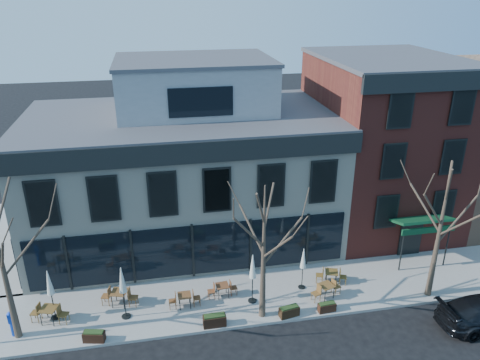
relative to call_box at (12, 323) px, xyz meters
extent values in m
plane|color=black|center=(8.71, 3.10, -0.87)|extent=(120.00, 120.00, 0.00)
cube|color=gray|center=(11.96, 0.95, -0.80)|extent=(33.50, 4.70, 0.15)
cube|color=gray|center=(-2.54, 9.10, -0.80)|extent=(4.50, 12.00, 0.15)
cube|color=beige|center=(8.71, 8.10, 3.13)|extent=(18.00, 10.00, 8.00)
cube|color=#47474C|center=(8.71, 8.10, 7.18)|extent=(18.30, 10.30, 0.30)
cube|color=black|center=(8.71, 2.98, 6.68)|extent=(18.30, 0.25, 1.10)
cube|color=black|center=(-0.41, 8.10, 6.68)|extent=(0.25, 10.30, 1.10)
cube|color=black|center=(8.71, 3.04, 1.03)|extent=(17.20, 0.12, 3.00)
cube|color=black|center=(-0.35, 7.10, 1.03)|extent=(0.12, 7.50, 3.00)
cube|color=gray|center=(9.71, 9.10, 8.73)|extent=(9.00, 6.50, 3.00)
cube|color=maroon|center=(21.71, 8.10, 4.63)|extent=(8.00, 10.00, 11.00)
cube|color=#47474C|center=(21.71, 8.10, 10.18)|extent=(8.20, 10.20, 0.25)
cube|color=black|center=(21.71, 2.98, 9.73)|extent=(8.20, 0.25, 1.00)
cube|color=#0D3D21|center=(21.71, 2.25, 2.03)|extent=(3.20, 1.66, 0.67)
cube|color=black|center=(21.71, 3.05, 0.38)|extent=(1.40, 0.10, 2.50)
cone|color=#382B21|center=(0.21, -0.10, 3.24)|extent=(0.34, 0.34, 7.92)
cylinder|color=#382B21|center=(1.28, 0.09, 3.81)|extent=(2.23, 0.50, 2.48)
cylinder|color=#382B21|center=(0.66, -1.06, 4.18)|extent=(1.03, 2.04, 2.28)
cone|color=#382B21|center=(11.71, -0.80, 2.80)|extent=(0.34, 0.34, 7.04)
cylinder|color=#382B21|center=(12.66, -0.63, 3.30)|extent=(2.00, 0.46, 2.21)
cylinder|color=#382B21|center=(11.31, 0.06, 3.71)|extent=(0.93, 1.84, 1.91)
cylinder|color=#382B21|center=(10.96, -1.07, 4.17)|extent=(1.61, 0.68, 1.97)
cylinder|color=#382B21|center=(12.11, -1.65, 3.63)|extent=(0.93, 1.83, 2.03)
cone|color=#382B21|center=(20.71, -0.80, 3.02)|extent=(0.34, 0.34, 7.48)
cylinder|color=#382B21|center=(21.72, -0.62, 3.56)|extent=(2.12, 0.48, 2.35)
cylinder|color=#382B21|center=(20.29, 0.12, 3.99)|extent=(0.98, 1.94, 2.03)
cylinder|color=#382B21|center=(19.92, -1.09, 4.48)|extent=(1.71, 0.71, 2.09)
cylinder|color=#382B21|center=(21.14, -1.71, 3.91)|extent=(0.98, 1.94, 2.16)
cylinder|color=#0D36B4|center=(0.00, 0.00, -0.36)|extent=(0.21, 0.21, 0.73)
cube|color=#0D36B4|center=(0.00, 0.00, 0.27)|extent=(0.23, 0.19, 0.52)
cone|color=#0D36B4|center=(0.00, 0.00, 0.58)|extent=(0.27, 0.27, 0.13)
cube|color=brown|center=(1.51, 0.67, 0.06)|extent=(0.93, 0.93, 0.04)
cylinder|color=black|center=(1.14, 0.46, -0.34)|extent=(0.04, 0.04, 0.77)
cylinder|color=black|center=(1.72, 0.30, -0.34)|extent=(0.04, 0.04, 0.77)
cylinder|color=black|center=(1.31, 1.04, -0.34)|extent=(0.04, 0.04, 0.77)
cylinder|color=black|center=(1.89, 0.87, -0.34)|extent=(0.04, 0.04, 0.77)
cube|color=brown|center=(4.78, 1.36, 0.07)|extent=(0.93, 0.93, 0.04)
cylinder|color=black|center=(4.41, 1.15, -0.33)|extent=(0.04, 0.04, 0.78)
cylinder|color=black|center=(4.99, 0.99, -0.33)|extent=(0.04, 0.04, 0.78)
cylinder|color=black|center=(4.57, 1.73, -0.33)|extent=(0.04, 0.04, 0.78)
cylinder|color=black|center=(5.15, 1.57, -0.33)|extent=(0.04, 0.04, 0.78)
cube|color=brown|center=(8.01, 0.61, -0.04)|extent=(0.67, 0.67, 0.04)
cylinder|color=black|center=(7.75, 0.34, -0.38)|extent=(0.04, 0.04, 0.68)
cylinder|color=black|center=(8.28, 0.35, -0.38)|extent=(0.04, 0.04, 0.68)
cylinder|color=black|center=(7.74, 0.87, -0.38)|extent=(0.04, 0.04, 0.68)
cylinder|color=black|center=(8.27, 0.88, -0.38)|extent=(0.04, 0.04, 0.68)
cube|color=brown|center=(10.02, 1.08, -0.05)|extent=(0.69, 0.69, 0.04)
cylinder|color=black|center=(9.79, 0.80, -0.39)|extent=(0.04, 0.04, 0.66)
cylinder|color=black|center=(10.30, 0.84, -0.39)|extent=(0.04, 0.04, 0.66)
cylinder|color=black|center=(9.75, 1.32, -0.39)|extent=(0.04, 0.04, 0.66)
cylinder|color=black|center=(10.26, 1.36, -0.39)|extent=(0.04, 0.04, 0.66)
cube|color=brown|center=(15.32, -0.02, 0.01)|extent=(0.87, 0.87, 0.04)
cylinder|color=black|center=(15.13, -0.37, -0.36)|extent=(0.04, 0.04, 0.72)
cylinder|color=black|center=(15.67, -0.20, -0.36)|extent=(0.04, 0.04, 0.72)
cylinder|color=black|center=(14.97, 0.17, -0.36)|extent=(0.04, 0.04, 0.72)
cylinder|color=black|center=(15.50, 0.33, -0.36)|extent=(0.04, 0.04, 0.72)
cube|color=brown|center=(16.04, 1.13, -0.02)|extent=(0.86, 0.86, 0.04)
cylinder|color=black|center=(15.69, 0.96, -0.37)|extent=(0.04, 0.04, 0.70)
cylinder|color=black|center=(16.21, 0.79, -0.37)|extent=(0.04, 0.04, 0.70)
cylinder|color=black|center=(15.87, 1.48, -0.37)|extent=(0.04, 0.04, 0.70)
cylinder|color=black|center=(16.38, 1.30, -0.37)|extent=(0.04, 0.04, 0.70)
cylinder|color=black|center=(1.69, 0.92, -0.69)|extent=(0.44, 0.44, 0.06)
cylinder|color=black|center=(1.69, 0.92, 0.37)|extent=(0.05, 0.05, 2.19)
cone|color=beige|center=(1.69, 0.92, 1.36)|extent=(0.36, 0.36, 1.29)
cylinder|color=black|center=(5.10, 0.34, -0.69)|extent=(0.46, 0.46, 0.06)
cylinder|color=black|center=(5.10, 0.34, 0.42)|extent=(0.05, 0.05, 2.29)
cone|color=#B8BDAF|center=(5.10, 0.34, 1.47)|extent=(0.38, 0.38, 1.36)
cylinder|color=black|center=(11.47, 0.37, -0.69)|extent=(0.45, 0.45, 0.06)
cylinder|color=black|center=(11.47, 0.37, 0.39)|extent=(0.05, 0.05, 2.23)
cone|color=silver|center=(11.47, 0.37, 1.41)|extent=(0.37, 0.37, 1.32)
cylinder|color=black|center=(14.34, 1.01, -0.70)|extent=(0.39, 0.39, 0.05)
cylinder|color=black|center=(14.34, 1.01, 0.25)|extent=(0.04, 0.04, 1.94)
cone|color=silver|center=(14.34, 1.01, 1.13)|extent=(0.32, 0.32, 1.15)
cube|color=black|center=(3.72, -1.10, -0.48)|extent=(1.04, 0.58, 0.49)
cube|color=#1E3314|center=(3.72, -1.10, -0.21)|extent=(0.93, 0.49, 0.08)
cube|color=black|center=(9.30, -1.10, -0.45)|extent=(1.11, 0.46, 0.55)
cube|color=#1E3314|center=(9.30, -1.10, -0.15)|extent=(1.00, 0.37, 0.09)
cube|color=black|center=(13.01, -1.10, -0.48)|extent=(1.05, 0.57, 0.50)
cube|color=#1E3314|center=(13.01, -1.10, -0.21)|extent=(0.94, 0.48, 0.08)
cube|color=#321B10|center=(14.96, -1.10, -0.50)|extent=(0.92, 0.43, 0.45)
cube|color=#1E3314|center=(14.96, -1.10, -0.26)|extent=(0.83, 0.35, 0.07)
camera|label=1|loc=(7.12, -18.93, 14.53)|focal=35.00mm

